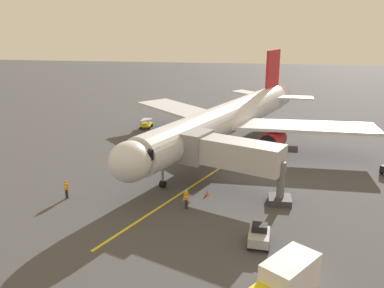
# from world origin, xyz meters

# --- Properties ---
(ground_plane) EXTENTS (220.00, 220.00, 0.00)m
(ground_plane) POSITION_xyz_m (0.00, 0.00, 0.00)
(ground_plane) COLOR #424244
(apron_lead_in_line) EXTENTS (15.65, 37.00, 0.01)m
(apron_lead_in_line) POSITION_xyz_m (1.39, 5.13, 0.01)
(apron_lead_in_line) COLOR yellow
(apron_lead_in_line) RESTS_ON ground
(airplane) EXTENTS (32.18, 38.44, 11.50)m
(airplane) POSITION_xyz_m (1.28, -1.13, 4.00)
(airplane) COLOR silver
(airplane) RESTS_ON ground
(jet_bridge) EXTENTS (11.21, 6.69, 5.40)m
(jet_bridge) POSITION_xyz_m (0.68, 11.35, 3.76)
(jet_bridge) COLOR #B7B7BC
(jet_bridge) RESTS_ON ground
(ground_crew_marshaller) EXTENTS (0.47, 0.41, 1.71)m
(ground_crew_marshaller) POSITION_xyz_m (14.76, 15.40, 0.89)
(ground_crew_marshaller) COLOR #23232D
(ground_crew_marshaller) RESTS_ON ground
(ground_crew_wing_walker) EXTENTS (0.47, 0.41, 1.71)m
(ground_crew_wing_walker) POSITION_xyz_m (8.87, 2.82, 0.89)
(ground_crew_wing_walker) COLOR #23232D
(ground_crew_wing_walker) RESTS_ON ground
(ground_crew_loader) EXTENTS (0.45, 0.34, 1.71)m
(ground_crew_loader) POSITION_xyz_m (3.56, 15.88, 0.89)
(ground_crew_loader) COLOR #23232D
(ground_crew_loader) RESTS_ON ground
(tug_near_nose) EXTENTS (1.69, 2.39, 1.50)m
(tug_near_nose) POSITION_xyz_m (-2.63, 20.86, 0.70)
(tug_near_nose) COLOR #9E9EA3
(tug_near_nose) RESTS_ON ground
(box_truck_portside) EXTENTS (4.29, 4.86, 2.62)m
(box_truck_portside) POSITION_xyz_m (-4.05, 26.93, 1.39)
(box_truck_portside) COLOR yellow
(box_truck_portside) RESTS_ON ground
(baggage_cart_rear_apron) EXTENTS (1.61, 2.64, 1.27)m
(baggage_cart_rear_apron) POSITION_xyz_m (14.06, -10.40, 0.66)
(baggage_cart_rear_apron) COLOR yellow
(baggage_cart_rear_apron) RESTS_ON ground
(safety_cone_nose_left) EXTENTS (0.32, 0.32, 0.55)m
(safety_cone_nose_left) POSITION_xyz_m (2.08, 12.71, 0.28)
(safety_cone_nose_left) COLOR #F2590F
(safety_cone_nose_left) RESTS_ON ground
(safety_cone_nose_right) EXTENTS (0.32, 0.32, 0.55)m
(safety_cone_nose_right) POSITION_xyz_m (-4.01, 13.55, 0.28)
(safety_cone_nose_right) COLOR #F2590F
(safety_cone_nose_right) RESTS_ON ground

